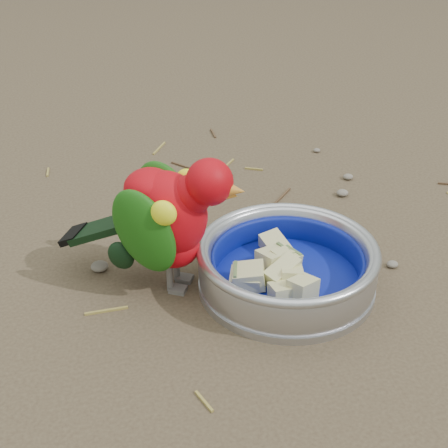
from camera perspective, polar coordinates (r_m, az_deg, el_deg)
name	(u,v)px	position (r m, az deg, el deg)	size (l,w,h in m)	color
ground	(232,277)	(0.89, 0.67, -4.41)	(60.00, 60.00, 0.00)	#4D3F2D
food_bowl	(286,282)	(0.87, 5.21, -4.84)	(0.22, 0.22, 0.02)	#B2B2BA
bowl_wall	(288,263)	(0.85, 5.31, -3.21)	(0.22, 0.22, 0.04)	#B2B2BA
fruit_wedges	(287,267)	(0.86, 5.28, -3.60)	(0.13, 0.13, 0.03)	#D1CC89
lory_parrot	(168,225)	(0.83, -4.70, -0.11)	(0.10, 0.22, 0.18)	#AF060E
ground_debris	(216,242)	(0.96, -0.63, -1.47)	(0.90, 0.80, 0.01)	olive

